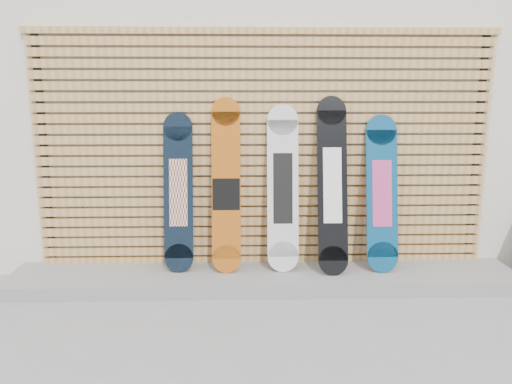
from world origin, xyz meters
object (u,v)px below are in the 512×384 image
snowboard_2 (283,188)px  snowboard_3 (332,185)px  snowboard_0 (178,193)px  snowboard_4 (382,193)px  snowboard_1 (226,187)px

snowboard_2 → snowboard_3: bearing=-6.7°
snowboard_2 → snowboard_3: snowboard_3 is taller
snowboard_0 → snowboard_4: bearing=-0.9°
snowboard_1 → snowboard_3: (0.96, -0.04, 0.02)m
snowboard_4 → snowboard_3: bearing=-176.3°
snowboard_1 → snowboard_2: (0.51, 0.01, -0.02)m
snowboard_0 → snowboard_3: (1.39, -0.06, 0.07)m
snowboard_1 → snowboard_3: bearing=-2.6°
snowboard_3 → snowboard_4: bearing=3.7°
snowboard_0 → snowboard_4: 1.85m
snowboard_1 → snowboard_3: 0.96m
snowboard_1 → snowboard_2: 0.51m
snowboard_0 → snowboard_1: bearing=-2.1°
snowboard_3 → snowboard_2: bearing=173.3°
snowboard_0 → snowboard_2: (0.95, -0.01, 0.03)m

